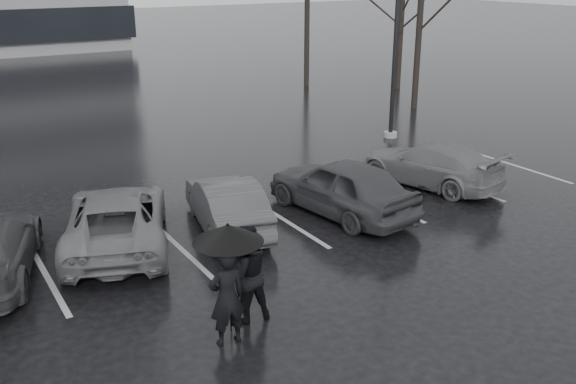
% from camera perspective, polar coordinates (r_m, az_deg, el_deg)
% --- Properties ---
extents(ground, '(160.00, 160.00, 0.00)m').
position_cam_1_polar(ground, '(13.83, 1.72, -5.58)').
color(ground, black).
rests_on(ground, ground).
extents(car_main, '(2.25, 4.37, 1.42)m').
position_cam_1_polar(car_main, '(15.85, 4.80, 0.50)').
color(car_main, black).
rests_on(car_main, ground).
extents(car_west_a, '(2.08, 3.94, 1.24)m').
position_cam_1_polar(car_west_a, '(14.99, -5.46, -1.05)').
color(car_west_a, '#29292B').
rests_on(car_west_a, ground).
extents(car_west_b, '(3.53, 5.00, 1.27)m').
position_cam_1_polar(car_west_b, '(14.50, -15.00, -2.33)').
color(car_west_b, '#4E4D50').
rests_on(car_west_b, ground).
extents(car_east, '(2.60, 4.43, 1.21)m').
position_cam_1_polar(car_east, '(18.38, 12.55, 2.45)').
color(car_east, '#4E4D50').
rests_on(car_east, ground).
extents(pedestrian_left, '(0.62, 0.42, 1.68)m').
position_cam_1_polar(pedestrian_left, '(10.48, -5.46, -9.32)').
color(pedestrian_left, black).
rests_on(pedestrian_left, ground).
extents(pedestrian_right, '(0.90, 0.73, 1.77)m').
position_cam_1_polar(pedestrian_right, '(11.09, -3.78, -7.25)').
color(pedestrian_right, black).
rests_on(pedestrian_right, ground).
extents(umbrella, '(1.17, 1.17, 1.98)m').
position_cam_1_polar(umbrella, '(10.37, -5.36, -3.69)').
color(umbrella, black).
rests_on(umbrella, ground).
extents(lamp_post, '(0.47, 0.47, 8.66)m').
position_cam_1_polar(lamp_post, '(22.76, 9.63, 14.54)').
color(lamp_post, gray).
rests_on(lamp_post, ground).
extents(stall_stripes, '(19.72, 5.00, 0.00)m').
position_cam_1_polar(stall_stripes, '(15.48, -5.84, -2.84)').
color(stall_stripes, '#AAAAAC').
rests_on(stall_stripes, ground).
extents(tree_east, '(0.26, 0.26, 8.00)m').
position_cam_1_polar(tree_east, '(27.89, 11.68, 15.38)').
color(tree_east, black).
rests_on(tree_east, ground).
extents(tree_ne, '(0.26, 0.26, 7.00)m').
position_cam_1_polar(tree_ne, '(32.57, 10.06, 15.16)').
color(tree_ne, black).
rests_on(tree_ne, ground).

